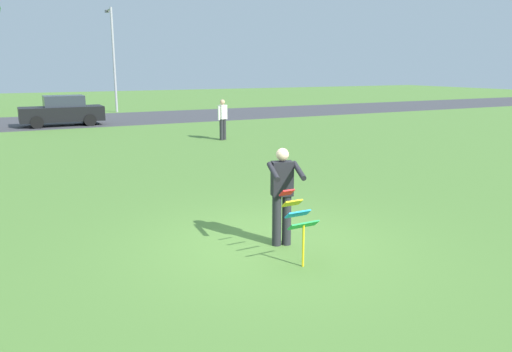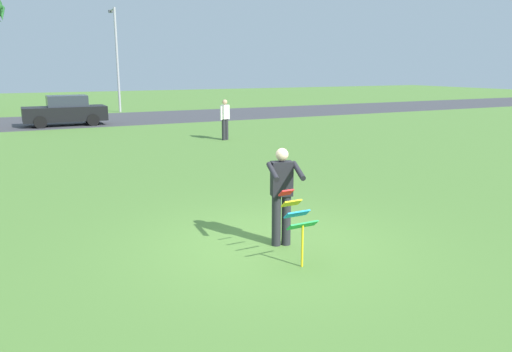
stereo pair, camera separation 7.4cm
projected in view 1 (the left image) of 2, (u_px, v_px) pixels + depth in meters
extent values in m
plane|color=#568438|center=(270.00, 244.00, 8.83)|extent=(120.00, 120.00, 0.00)
cube|color=#424247|center=(81.00, 120.00, 29.31)|extent=(120.00, 8.00, 0.01)
cylinder|color=#26262B|center=(287.00, 220.00, 8.73)|extent=(0.16, 0.16, 0.90)
cylinder|color=#26262B|center=(277.00, 221.00, 8.69)|extent=(0.16, 0.16, 0.90)
cube|color=black|center=(282.00, 179.00, 8.55)|extent=(0.40, 0.30, 0.60)
sphere|color=beige|center=(282.00, 155.00, 8.46)|extent=(0.22, 0.22, 0.22)
cylinder|color=black|center=(299.00, 170.00, 8.32)|extent=(0.23, 0.59, 0.24)
cylinder|color=black|center=(273.00, 172.00, 8.23)|extent=(0.23, 0.59, 0.24)
cube|color=red|center=(287.00, 193.00, 8.03)|extent=(0.23, 0.15, 0.12)
cube|color=yellow|center=(292.00, 203.00, 7.92)|extent=(0.33, 0.15, 0.12)
cube|color=#1E99D8|center=(298.00, 214.00, 7.81)|extent=(0.42, 0.16, 0.12)
cube|color=green|center=(304.00, 225.00, 7.70)|extent=(0.52, 0.16, 0.12)
cylinder|color=yellow|center=(303.00, 246.00, 7.77)|extent=(0.04, 0.04, 0.68)
cube|color=black|center=(62.00, 114.00, 26.52)|extent=(4.21, 1.71, 0.76)
cube|color=#282D38|center=(64.00, 101.00, 26.44)|extent=(2.02, 1.40, 0.60)
cylinder|color=black|center=(37.00, 122.00, 25.31)|extent=(0.64, 0.22, 0.64)
cylinder|color=black|center=(35.00, 120.00, 26.71)|extent=(0.64, 0.22, 0.64)
cylinder|color=black|center=(90.00, 120.00, 26.46)|extent=(0.64, 0.22, 0.64)
cylinder|color=black|center=(85.00, 117.00, 27.86)|extent=(0.64, 0.22, 0.64)
cylinder|color=#9E9EA3|center=(114.00, 61.00, 34.00)|extent=(0.16, 0.16, 7.00)
cylinder|color=#9E9EA3|center=(109.00, 10.00, 33.88)|extent=(0.10, 1.40, 0.10)
cube|color=#4C4C51|center=(107.00, 11.00, 34.46)|extent=(0.24, 0.44, 0.16)
cylinder|color=#26262B|center=(221.00, 130.00, 21.33)|extent=(0.16, 0.16, 0.90)
cylinder|color=#26262B|center=(224.00, 129.00, 21.47)|extent=(0.16, 0.16, 0.90)
cube|color=silver|center=(223.00, 112.00, 21.24)|extent=(0.42, 0.35, 0.60)
sphere|color=tan|center=(222.00, 102.00, 21.15)|extent=(0.22, 0.22, 0.22)
cylinder|color=silver|center=(219.00, 113.00, 21.06)|extent=(0.09, 0.09, 0.58)
cylinder|color=silver|center=(226.00, 112.00, 21.43)|extent=(0.09, 0.09, 0.58)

